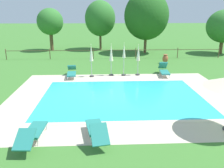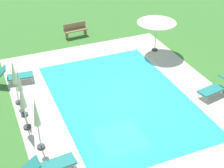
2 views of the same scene
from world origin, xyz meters
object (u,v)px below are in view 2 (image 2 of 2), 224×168
object	(u,v)px
sun_lounger_north_far	(50,165)
patio_umbrella_closed_row_west	(36,116)
patio_umbrella_closed_row_mid_west	(22,98)
patio_umbrella_closed_row_centre	(14,75)
patio_umbrella_closed_row_mid_east	(20,85)
sun_lounger_north_mid	(216,87)
patio_umbrella_open_foreground	(157,19)
wooden_bench_lawn_side	(76,29)
sun_lounger_north_near_steps	(14,76)

from	to	relation	value
sun_lounger_north_far	patio_umbrella_closed_row_west	bearing A→B (deg)	0.97
patio_umbrella_closed_row_west	patio_umbrella_closed_row_mid_west	distance (m)	1.44
sun_lounger_north_far	patio_umbrella_closed_row_centre	size ratio (longest dim) A/B	0.91
patio_umbrella_closed_row_west	patio_umbrella_closed_row_mid_east	xyz separation A→B (m)	(2.33, 0.21, 0.03)
sun_lounger_north_mid	patio_umbrella_closed_row_centre	size ratio (longest dim) A/B	0.91
sun_lounger_north_far	patio_umbrella_open_foreground	size ratio (longest dim) A/B	0.91
patio_umbrella_closed_row_mid_east	wooden_bench_lawn_side	distance (m)	8.65
sun_lounger_north_near_steps	sun_lounger_north_far	size ratio (longest dim) A/B	0.96
sun_lounger_north_near_steps	sun_lounger_north_far	distance (m)	6.73
patio_umbrella_open_foreground	patio_umbrella_closed_row_centre	size ratio (longest dim) A/B	1.00
patio_umbrella_closed_row_west	wooden_bench_lawn_side	world-z (taller)	patio_umbrella_closed_row_west
sun_lounger_north_near_steps	patio_umbrella_closed_row_mid_east	size ratio (longest dim) A/B	0.82
patio_umbrella_closed_row_mid_west	patio_umbrella_closed_row_centre	size ratio (longest dim) A/B	1.02
patio_umbrella_closed_row_west	sun_lounger_north_near_steps	bearing A→B (deg)	1.43
sun_lounger_north_mid	patio_umbrella_open_foreground	distance (m)	5.49
patio_umbrella_closed_row_west	patio_umbrella_closed_row_mid_west	size ratio (longest dim) A/B	1.01
patio_umbrella_closed_row_centre	wooden_bench_lawn_side	xyz separation A→B (m)	(6.16, -4.72, -1.03)
sun_lounger_north_near_steps	patio_umbrella_open_foreground	bearing A→B (deg)	-87.15
sun_lounger_north_far	patio_umbrella_closed_row_mid_east	size ratio (longest dim) A/B	0.86
sun_lounger_north_near_steps	patio_umbrella_closed_row_mid_west	distance (m)	4.06
sun_lounger_north_mid	wooden_bench_lawn_side	distance (m)	9.96
patio_umbrella_closed_row_centre	patio_umbrella_closed_row_mid_east	bearing A→B (deg)	-176.26
sun_lounger_north_mid	patio_umbrella_closed_row_mid_west	size ratio (longest dim) A/B	0.89
sun_lounger_north_far	patio_umbrella_closed_row_mid_west	world-z (taller)	patio_umbrella_closed_row_mid_west
sun_lounger_north_near_steps	patio_umbrella_closed_row_mid_west	size ratio (longest dim) A/B	0.85
wooden_bench_lawn_side	sun_lounger_north_near_steps	bearing A→B (deg)	132.76
sun_lounger_north_mid	patio_umbrella_closed_row_mid_west	bearing A→B (deg)	84.05
sun_lounger_north_mid	patio_umbrella_open_foreground	xyz separation A→B (m)	(5.23, 0.42, 1.63)
sun_lounger_north_far	patio_umbrella_closed_row_mid_west	xyz separation A→B (m)	(2.84, 0.29, 1.17)
sun_lounger_north_near_steps	patio_umbrella_closed_row_mid_east	distance (m)	3.21
sun_lounger_north_near_steps	wooden_bench_lawn_side	size ratio (longest dim) A/B	1.30
sun_lounger_north_mid	patio_umbrella_closed_row_mid_east	world-z (taller)	patio_umbrella_closed_row_mid_east
patio_umbrella_open_foreground	patio_umbrella_closed_row_mid_east	xyz separation A→B (m)	(-3.39, 8.40, -0.41)
wooden_bench_lawn_side	patio_umbrella_closed_row_west	bearing A→B (deg)	155.02
sun_lounger_north_near_steps	patio_umbrella_closed_row_centre	xyz separation A→B (m)	(-1.93, 0.15, 1.11)
sun_lounger_north_far	patio_umbrella_closed_row_west	xyz separation A→B (m)	(1.43, 0.02, 1.19)
sun_lounger_north_far	patio_umbrella_closed_row_centre	world-z (taller)	patio_umbrella_closed_row_centre
sun_lounger_north_mid	patio_umbrella_closed_row_west	bearing A→B (deg)	93.24
patio_umbrella_closed_row_mid_west	patio_umbrella_closed_row_mid_east	world-z (taller)	patio_umbrella_closed_row_mid_east
sun_lounger_north_far	sun_lounger_north_mid	bearing A→B (deg)	-77.42
patio_umbrella_closed_row_centre	patio_umbrella_closed_row_mid_east	distance (m)	1.05
patio_umbrella_closed_row_west	wooden_bench_lawn_side	distance (m)	10.57
sun_lounger_north_mid	sun_lounger_north_far	distance (m)	8.80
patio_umbrella_closed_row_west	patio_umbrella_closed_row_centre	size ratio (longest dim) A/B	1.03
patio_umbrella_open_foreground	patio_umbrella_closed_row_west	xyz separation A→B (m)	(-5.72, 8.19, -0.45)
patio_umbrella_open_foreground	sun_lounger_north_near_steps	bearing A→B (deg)	92.85
sun_lounger_north_near_steps	sun_lounger_north_mid	xyz separation A→B (m)	(-4.82, -8.74, -0.01)
patio_umbrella_closed_row_centre	sun_lounger_north_mid	bearing A→B (deg)	-108.00
patio_umbrella_closed_row_mid_east	wooden_bench_lawn_side	bearing A→B (deg)	-32.87
patio_umbrella_closed_row_centre	patio_umbrella_open_foreground	bearing A→B (deg)	-74.55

